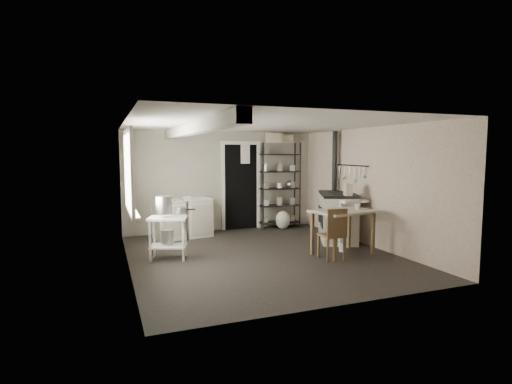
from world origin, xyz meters
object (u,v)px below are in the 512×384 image
object	(u,v)px
stockpot	(164,205)
base_cabinets	(183,216)
stove	(338,219)
prep_table	(168,236)
chair	(332,231)
shelf_rack	(279,189)
flour_sack	(283,219)
work_table	(343,233)

from	to	relation	value
stockpot	base_cabinets	bearing A→B (deg)	69.10
stockpot	stove	world-z (taller)	stockpot
base_cabinets	prep_table	bearing A→B (deg)	-120.31
base_cabinets	chair	size ratio (longest dim) A/B	1.41
shelf_rack	chair	size ratio (longest dim) A/B	2.30
base_cabinets	shelf_rack	bearing A→B (deg)	-3.70
flour_sack	base_cabinets	bearing A→B (deg)	-177.30
stove	prep_table	bearing A→B (deg)	-151.17
work_table	base_cabinets	bearing A→B (deg)	134.46
prep_table	chair	xyz separation A→B (m)	(2.59, -1.02, 0.08)
base_cabinets	stockpot	bearing A→B (deg)	-122.28
prep_table	flour_sack	bearing A→B (deg)	30.62
stockpot	shelf_rack	xyz separation A→B (m)	(3.02, 1.96, 0.01)
prep_table	shelf_rack	world-z (taller)	shelf_rack
stockpot	prep_table	bearing A→B (deg)	-0.93
stove	flour_sack	xyz separation A→B (m)	(-0.55, 1.51, -0.20)
prep_table	stockpot	distance (m)	0.54
prep_table	base_cabinets	world-z (taller)	base_cabinets
base_cabinets	flour_sack	xyz separation A→B (m)	(2.39, 0.11, -0.22)
prep_table	shelf_rack	bearing A→B (deg)	33.53
work_table	flour_sack	distance (m)	2.55
prep_table	shelf_rack	distance (m)	3.59
stockpot	flour_sack	distance (m)	3.56
stove	chair	xyz separation A→B (m)	(-0.92, -1.26, 0.04)
shelf_rack	stove	distance (m)	1.88
chair	flour_sack	bearing A→B (deg)	84.15
chair	flour_sack	xyz separation A→B (m)	(0.37, 2.76, -0.24)
prep_table	work_table	world-z (taller)	work_table
stockpot	flour_sack	xyz separation A→B (m)	(3.02, 1.75, -0.70)
shelf_rack	prep_table	bearing A→B (deg)	-142.18
stockpot	chair	distance (m)	2.88
stove	flour_sack	bearing A→B (deg)	134.92
work_table	stockpot	bearing A→B (deg)	165.15
prep_table	flour_sack	world-z (taller)	prep_table
shelf_rack	base_cabinets	bearing A→B (deg)	-168.02
stove	work_table	world-z (taller)	stove
stockpot	base_cabinets	distance (m)	1.82
stockpot	work_table	distance (m)	3.17
shelf_rack	flour_sack	xyz separation A→B (m)	(-0.00, -0.21, -0.71)
work_table	chair	bearing A→B (deg)	-149.05
stockpot	flour_sack	bearing A→B (deg)	30.08
shelf_rack	work_table	distance (m)	2.82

